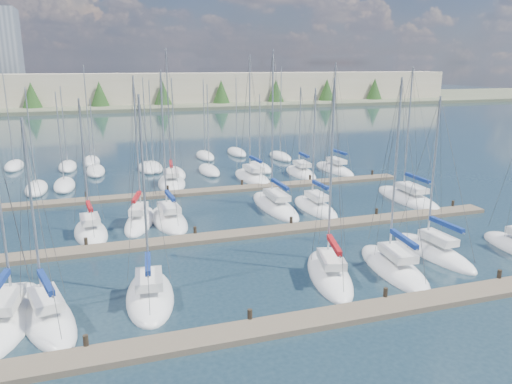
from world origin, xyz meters
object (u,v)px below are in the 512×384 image
object	(u,v)px
sailboat_o	(172,183)
sailboat_p	(252,177)
sailboat_i	(140,221)
sailboat_c	(150,296)
sailboat_j	(169,220)
sailboat_h	(91,232)
sailboat_e	(394,267)
sailboat_a	(10,317)
sailboat_m	(408,198)
sailboat_b	(47,316)
sailboat_k	(275,206)
sailboat_d	(329,274)
sailboat_r	(334,169)
sailboat_l	(315,207)
sailboat_q	(301,173)
sailboat_f	(433,252)

from	to	relation	value
sailboat_o	sailboat_p	size ratio (longest dim) A/B	1.04
sailboat_i	sailboat_c	xyz separation A→B (m)	(-0.85, -14.39, -0.01)
sailboat_j	sailboat_h	xyz separation A→B (m)	(-6.32, -1.36, -0.00)
sailboat_e	sailboat_h	size ratio (longest dim) A/B	1.15
sailboat_i	sailboat_p	xyz separation A→B (m)	(14.02, 12.72, -0.01)
sailboat_h	sailboat_a	xyz separation A→B (m)	(-4.13, -12.81, -0.00)
sailboat_j	sailboat_m	size ratio (longest dim) A/B	0.98
sailboat_b	sailboat_k	bearing A→B (deg)	25.92
sailboat_d	sailboat_c	distance (m)	11.09
sailboat_o	sailboat_c	bearing A→B (deg)	-94.01
sailboat_p	sailboat_o	bearing A→B (deg)	175.43
sailboat_r	sailboat_d	bearing A→B (deg)	-119.72
sailboat_m	sailboat_b	bearing A→B (deg)	-154.55
sailboat_c	sailboat_a	size ratio (longest dim) A/B	1.00
sailboat_j	sailboat_e	world-z (taller)	sailboat_j
sailboat_o	sailboat_d	size ratio (longest dim) A/B	1.18
sailboat_b	sailboat_c	bearing A→B (deg)	-6.89
sailboat_e	sailboat_l	bearing A→B (deg)	92.09
sailboat_r	sailboat_e	world-z (taller)	sailboat_r
sailboat_l	sailboat_c	xyz separation A→B (m)	(-16.58, -13.49, 0.00)
sailboat_o	sailboat_q	world-z (taller)	sailboat_o
sailboat_l	sailboat_j	world-z (taller)	sailboat_j
sailboat_i	sailboat_q	bearing A→B (deg)	47.95
sailboat_o	sailboat_m	xyz separation A→B (m)	(21.01, -13.91, -0.02)
sailboat_o	sailboat_j	distance (m)	13.62
sailboat_h	sailboat_p	bearing A→B (deg)	33.79
sailboat_d	sailboat_b	bearing A→B (deg)	-164.71
sailboat_o	sailboat_m	bearing A→B (deg)	-26.04
sailboat_e	sailboat_p	world-z (taller)	sailboat_p
sailboat_p	sailboat_h	size ratio (longest dim) A/B	1.31
sailboat_b	sailboat_o	size ratio (longest dim) A/B	0.73
sailboat_b	sailboat_c	distance (m)	5.49
sailboat_j	sailboat_d	distance (m)	16.52
sailboat_e	sailboat_q	distance (m)	29.06
sailboat_e	sailboat_h	distance (m)	23.02
sailboat_j	sailboat_e	distance (m)	19.30
sailboat_k	sailboat_c	bearing A→B (deg)	-130.86
sailboat_d	sailboat_f	world-z (taller)	sailboat_d
sailboat_k	sailboat_m	bearing A→B (deg)	-6.67
sailboat_b	sailboat_o	distance (m)	30.20
sailboat_k	sailboat_c	world-z (taller)	sailboat_k
sailboat_r	sailboat_h	xyz separation A→B (m)	(-29.20, -15.63, -0.01)
sailboat_l	sailboat_j	distance (m)	13.39
sailboat_p	sailboat_q	world-z (taller)	sailboat_p
sailboat_j	sailboat_c	size ratio (longest dim) A/B	1.09
sailboat_k	sailboat_p	distance (m)	12.08
sailboat_r	sailboat_q	size ratio (longest dim) A/B	1.26
sailboat_l	sailboat_m	size ratio (longest dim) A/B	0.86
sailboat_j	sailboat_h	bearing A→B (deg)	-170.97
sailboat_j	sailboat_m	world-z (taller)	sailboat_m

